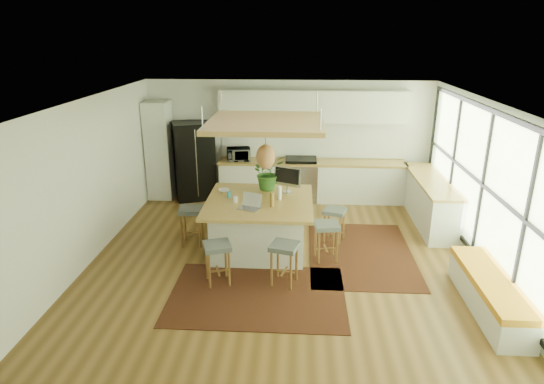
# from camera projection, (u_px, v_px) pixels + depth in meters

# --- Properties ---
(floor) EXTENTS (7.00, 7.00, 0.00)m
(floor) POSITION_uv_depth(u_px,v_px,m) (282.00, 263.00, 7.84)
(floor) COLOR brown
(floor) RESTS_ON ground
(ceiling) EXTENTS (7.00, 7.00, 0.00)m
(ceiling) POSITION_uv_depth(u_px,v_px,m) (283.00, 103.00, 6.95)
(ceiling) COLOR white
(ceiling) RESTS_ON ground
(wall_back) EXTENTS (6.50, 0.00, 6.50)m
(wall_back) POSITION_uv_depth(u_px,v_px,m) (288.00, 140.00, 10.69)
(wall_back) COLOR silver
(wall_back) RESTS_ON ground
(wall_front) EXTENTS (6.50, 0.00, 6.50)m
(wall_front) POSITION_uv_depth(u_px,v_px,m) (267.00, 314.00, 4.09)
(wall_front) COLOR silver
(wall_front) RESTS_ON ground
(wall_left) EXTENTS (0.00, 7.00, 7.00)m
(wall_left) POSITION_uv_depth(u_px,v_px,m) (85.00, 184.00, 7.58)
(wall_left) COLOR silver
(wall_left) RESTS_ON ground
(wall_right) EXTENTS (0.00, 7.00, 7.00)m
(wall_right) POSITION_uv_depth(u_px,v_px,m) (490.00, 192.00, 7.21)
(wall_right) COLOR silver
(wall_right) RESTS_ON ground
(window_wall) EXTENTS (0.10, 6.20, 2.60)m
(window_wall) POSITION_uv_depth(u_px,v_px,m) (489.00, 189.00, 7.19)
(window_wall) COLOR black
(window_wall) RESTS_ON wall_right
(pantry) EXTENTS (0.55, 0.60, 2.25)m
(pantry) POSITION_uv_depth(u_px,v_px,m) (160.00, 150.00, 10.64)
(pantry) COLOR silver
(pantry) RESTS_ON floor
(back_counter_base) EXTENTS (4.20, 0.60, 0.88)m
(back_counter_base) POSITION_uv_depth(u_px,v_px,m) (311.00, 182.00, 10.66)
(back_counter_base) COLOR silver
(back_counter_base) RESTS_ON floor
(back_counter_top) EXTENTS (4.24, 0.64, 0.05)m
(back_counter_top) POSITION_uv_depth(u_px,v_px,m) (312.00, 162.00, 10.51)
(back_counter_top) COLOR olive
(back_counter_top) RESTS_ON back_counter_base
(backsplash) EXTENTS (4.20, 0.02, 0.80)m
(backsplash) POSITION_uv_depth(u_px,v_px,m) (312.00, 140.00, 10.64)
(backsplash) COLOR white
(backsplash) RESTS_ON wall_back
(upper_cabinets) EXTENTS (4.20, 0.34, 0.70)m
(upper_cabinets) POSITION_uv_depth(u_px,v_px,m) (314.00, 106.00, 10.23)
(upper_cabinets) COLOR silver
(upper_cabinets) RESTS_ON wall_back
(range) EXTENTS (0.76, 0.62, 1.00)m
(range) POSITION_uv_depth(u_px,v_px,m) (301.00, 179.00, 10.65)
(range) COLOR #A5A5AA
(range) RESTS_ON floor
(right_counter_base) EXTENTS (0.60, 2.50, 0.88)m
(right_counter_base) POSITION_uv_depth(u_px,v_px,m) (430.00, 202.00, 9.41)
(right_counter_base) COLOR silver
(right_counter_base) RESTS_ON floor
(right_counter_top) EXTENTS (0.64, 2.54, 0.05)m
(right_counter_top) POSITION_uv_depth(u_px,v_px,m) (432.00, 180.00, 9.26)
(right_counter_top) COLOR olive
(right_counter_top) RESTS_ON right_counter_base
(window_bench) EXTENTS (0.52, 2.00, 0.50)m
(window_bench) POSITION_uv_depth(u_px,v_px,m) (489.00, 294.00, 6.45)
(window_bench) COLOR silver
(window_bench) RESTS_ON floor
(ceiling_panel) EXTENTS (1.86, 1.86, 0.80)m
(ceiling_panel) POSITION_uv_depth(u_px,v_px,m) (266.00, 139.00, 7.56)
(ceiling_panel) COLOR olive
(ceiling_panel) RESTS_ON ceiling
(rug_near) EXTENTS (2.60, 1.80, 0.01)m
(rug_near) POSITION_uv_depth(u_px,v_px,m) (257.00, 295.00, 6.88)
(rug_near) COLOR black
(rug_near) RESTS_ON floor
(rug_right) EXTENTS (1.80, 2.60, 0.01)m
(rug_right) POSITION_uv_depth(u_px,v_px,m) (360.00, 253.00, 8.18)
(rug_right) COLOR black
(rug_right) RESTS_ON floor
(fridge) EXTENTS (1.08, 0.97, 1.79)m
(fridge) POSITION_uv_depth(u_px,v_px,m) (194.00, 159.00, 10.65)
(fridge) COLOR black
(fridge) RESTS_ON floor
(island) EXTENTS (1.85, 1.85, 0.93)m
(island) POSITION_uv_depth(u_px,v_px,m) (260.00, 225.00, 8.22)
(island) COLOR olive
(island) RESTS_ON floor
(stool_near_left) EXTENTS (0.50, 0.50, 0.67)m
(stool_near_left) POSITION_uv_depth(u_px,v_px,m) (218.00, 262.00, 7.11)
(stool_near_left) COLOR #464D4D
(stool_near_left) RESTS_ON floor
(stool_near_right) EXTENTS (0.49, 0.49, 0.68)m
(stool_near_right) POSITION_uv_depth(u_px,v_px,m) (284.00, 263.00, 7.09)
(stool_near_right) COLOR #464D4D
(stool_near_right) RESTS_ON floor
(stool_right_front) EXTENTS (0.45, 0.45, 0.68)m
(stool_right_front) POSITION_uv_depth(u_px,v_px,m) (326.00, 241.00, 7.83)
(stool_right_front) COLOR #464D4D
(stool_right_front) RESTS_ON floor
(stool_right_back) EXTENTS (0.48, 0.48, 0.64)m
(stool_right_back) POSITION_uv_depth(u_px,v_px,m) (334.00, 224.00, 8.54)
(stool_right_back) COLOR #464D4D
(stool_right_back) RESTS_ON floor
(stool_left_side) EXTENTS (0.45, 0.45, 0.71)m
(stool_left_side) POSITION_uv_depth(u_px,v_px,m) (192.00, 226.00, 8.44)
(stool_left_side) COLOR #464D4D
(stool_left_side) RESTS_ON floor
(laptop) EXTENTS (0.46, 0.47, 0.26)m
(laptop) POSITION_uv_depth(u_px,v_px,m) (249.00, 202.00, 7.63)
(laptop) COLOR #A5A5AA
(laptop) RESTS_ON island
(monitor) EXTENTS (0.55, 0.39, 0.49)m
(monitor) POSITION_uv_depth(u_px,v_px,m) (287.00, 179.00, 8.38)
(monitor) COLOR #A5A5AA
(monitor) RESTS_ON island
(microwave) EXTENTS (0.57, 0.39, 0.36)m
(microwave) POSITION_uv_depth(u_px,v_px,m) (239.00, 153.00, 10.51)
(microwave) COLOR #A5A5AA
(microwave) RESTS_ON back_counter_top
(island_plant) EXTENTS (0.84, 0.86, 0.51)m
(island_plant) POSITION_uv_depth(u_px,v_px,m) (268.00, 176.00, 8.55)
(island_plant) COLOR #1E4C19
(island_plant) RESTS_ON island
(island_bowl) EXTENTS (0.26, 0.26, 0.05)m
(island_bowl) POSITION_uv_depth(u_px,v_px,m) (224.00, 191.00, 8.47)
(island_bowl) COLOR white
(island_bowl) RESTS_ON island
(island_bottle_0) EXTENTS (0.07, 0.07, 0.19)m
(island_bottle_0) POSITION_uv_depth(u_px,v_px,m) (229.00, 193.00, 8.16)
(island_bottle_0) COLOR teal
(island_bottle_0) RESTS_ON island
(island_bottle_1) EXTENTS (0.07, 0.07, 0.19)m
(island_bottle_1) POSITION_uv_depth(u_px,v_px,m) (235.00, 198.00, 7.91)
(island_bottle_1) COLOR white
(island_bottle_1) RESTS_ON island
(island_bottle_2) EXTENTS (0.07, 0.07, 0.19)m
(island_bottle_2) POSITION_uv_depth(u_px,v_px,m) (273.00, 201.00, 7.74)
(island_bottle_2) COLOR olive
(island_bottle_2) RESTS_ON island
(island_bottle_3) EXTENTS (0.07, 0.07, 0.19)m
(island_bottle_3) POSITION_uv_depth(u_px,v_px,m) (280.00, 195.00, 8.06)
(island_bottle_3) COLOR white
(island_bottle_3) RESTS_ON island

